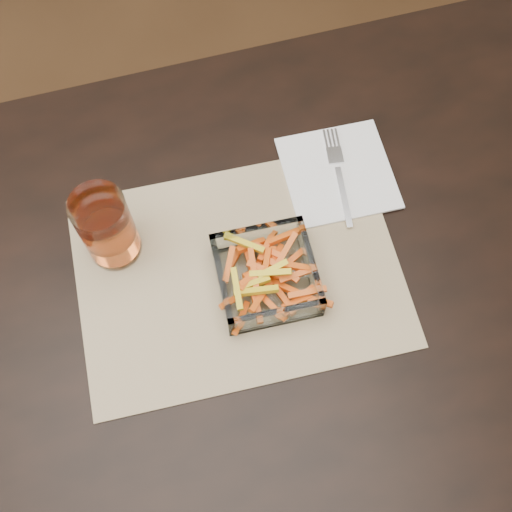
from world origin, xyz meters
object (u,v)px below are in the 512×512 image
object	(u,v)px
glass_bowl	(266,277)
tumbler	(107,229)
dining_table	(147,362)
fork	(339,173)

from	to	relation	value
glass_bowl	tumbler	size ratio (longest dim) A/B	1.06
dining_table	glass_bowl	distance (m)	0.23
glass_bowl	fork	size ratio (longest dim) A/B	0.81
tumbler	fork	size ratio (longest dim) A/B	0.76
tumbler	glass_bowl	bearing A→B (deg)	-29.61
glass_bowl	fork	distance (m)	0.21
tumbler	fork	distance (m)	0.35
dining_table	fork	world-z (taller)	fork
dining_table	tumbler	bearing A→B (deg)	89.84
tumbler	fork	world-z (taller)	tumbler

